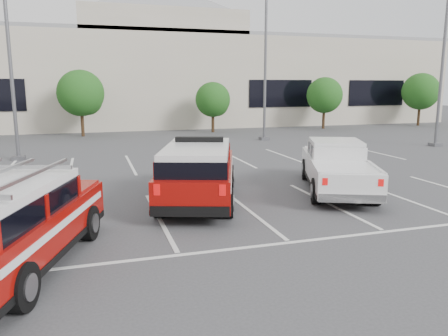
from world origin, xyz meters
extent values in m
plane|color=#3C3C3F|center=(0.00, 0.00, 0.00)|extent=(120.00, 120.00, 0.00)
cube|color=silver|center=(0.00, 4.50, 0.01)|extent=(23.00, 15.00, 0.01)
cube|color=beige|center=(0.00, 32.00, 4.00)|extent=(60.00, 15.00, 8.00)
cube|color=gray|center=(0.00, 32.00, 8.15)|extent=(60.00, 15.00, 0.30)
cube|color=beige|center=(2.00, 30.50, 9.00)|extent=(14.00, 12.00, 2.00)
cylinder|color=#3F2B19|center=(-5.00, 22.00, 0.92)|extent=(0.24, 0.24, 1.84)
sphere|color=#184913|center=(-5.00, 22.00, 3.16)|extent=(3.37, 3.37, 3.37)
sphere|color=#184913|center=(-4.60, 22.20, 2.65)|extent=(2.24, 2.24, 2.24)
cylinder|color=#3F2B19|center=(5.00, 22.00, 0.76)|extent=(0.24, 0.24, 1.51)
sphere|color=#184913|center=(5.00, 22.00, 2.60)|extent=(2.77, 2.77, 2.77)
sphere|color=#184913|center=(5.40, 22.20, 2.18)|extent=(1.85, 1.85, 1.85)
cylinder|color=#3F2B19|center=(15.00, 22.00, 0.84)|extent=(0.24, 0.24, 1.67)
sphere|color=#184913|center=(15.00, 22.00, 2.88)|extent=(3.07, 3.07, 3.07)
sphere|color=#184913|center=(15.40, 22.20, 2.42)|extent=(2.05, 2.05, 2.05)
cylinder|color=#3F2B19|center=(25.00, 22.00, 0.92)|extent=(0.24, 0.24, 1.84)
sphere|color=#184913|center=(25.00, 22.00, 3.16)|extent=(3.37, 3.37, 3.37)
sphere|color=#184913|center=(25.40, 22.20, 2.65)|extent=(2.24, 2.24, 2.24)
cube|color=#59595E|center=(-8.00, 12.00, 0.10)|extent=(0.60, 0.60, 0.20)
cylinder|color=#59595E|center=(-8.00, 12.00, 5.00)|extent=(0.18, 0.18, 10.00)
cube|color=#59595E|center=(7.00, 16.00, 0.10)|extent=(0.60, 0.60, 0.20)
cylinder|color=#59595E|center=(7.00, 16.00, 5.00)|extent=(0.18, 0.18, 10.00)
cube|color=#59595E|center=(16.00, 10.00, 0.10)|extent=(0.60, 0.60, 0.20)
cylinder|color=#59595E|center=(16.00, 10.00, 5.00)|extent=(0.18, 0.18, 10.00)
cube|color=maroon|center=(-1.15, 1.59, 0.81)|extent=(3.85, 6.20, 0.89)
cube|color=black|center=(-1.32, 1.08, 1.48)|extent=(3.15, 4.54, 0.47)
cube|color=silver|center=(-1.32, 1.08, 1.80)|extent=(3.09, 4.45, 0.17)
cube|color=black|center=(-1.03, 1.95, 1.97)|extent=(1.58, 0.78, 0.16)
cube|color=silver|center=(3.86, 1.46, 0.75)|extent=(4.02, 6.06, 0.83)
cube|color=black|center=(4.06, 1.94, 1.39)|extent=(2.46, 2.57, 0.44)
cube|color=silver|center=(4.06, 1.94, 1.68)|extent=(2.41, 2.52, 0.16)
cube|color=maroon|center=(-6.04, -2.54, 0.80)|extent=(3.67, 5.75, 0.88)
camera|label=1|loc=(-4.41, -11.88, 3.70)|focal=35.00mm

